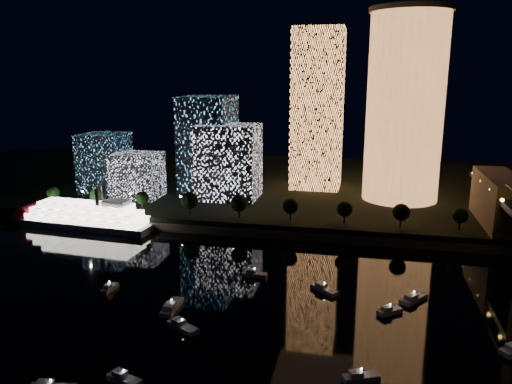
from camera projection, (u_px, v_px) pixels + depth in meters
ground at (275, 364)px, 103.55m from camera, size 520.00×520.00×0.00m
far_bank at (330, 187)px, 255.09m from camera, size 420.00×160.00×5.00m
seawall at (315, 236)px, 181.16m from camera, size 420.00×6.00×3.00m
tower_cylindrical at (405, 107)px, 211.28m from camera, size 34.00×34.00×80.34m
tower_rectangular at (318, 110)px, 236.70m from camera, size 23.45×23.45×74.63m
midrise_blocks at (189, 156)px, 227.22m from camera, size 83.31×42.64×44.00m
riverboat at (81, 216)px, 195.29m from camera, size 58.51×16.28×17.41m
motorboats at (267, 327)px, 117.08m from camera, size 107.61×65.74×2.78m
esplanade_trees at (246, 204)px, 190.47m from camera, size 165.43×6.85×8.92m
street_lamps at (233, 202)px, 197.90m from camera, size 132.70×0.70×5.65m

